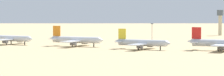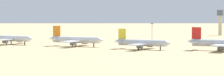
{
  "view_description": "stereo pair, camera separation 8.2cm",
  "coord_description": "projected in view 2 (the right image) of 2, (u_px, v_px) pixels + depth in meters",
  "views": [
    {
      "loc": [
        86.99,
        -268.82,
        19.92
      ],
      "look_at": [
        -17.24,
        -9.11,
        6.0
      ],
      "focal_mm": 78.89,
      "sensor_mm": 36.0,
      "label": 1
    },
    {
      "loc": [
        87.07,
        -268.79,
        19.92
      ],
      "look_at": [
        -17.24,
        -9.11,
        6.0
      ],
      "focal_mm": 78.89,
      "sensor_mm": 36.0,
      "label": 2
    }
  ],
  "objects": [
    {
      "name": "control_tower",
      "position": [
        220.0,
        20.0,
        449.95
      ],
      "size": [
        5.2,
        5.2,
        23.27
      ],
      "color": "#C6B793",
      "rests_on": "ground"
    },
    {
      "name": "ground",
      "position": [
        146.0,
        48.0,
        282.51
      ],
      "size": [
        4000.0,
        4000.0,
        0.0
      ],
      "primitive_type": "plane",
      "color": "tan"
    },
    {
      "name": "parked_jet_navy_1",
      "position": [
        10.0,
        38.0,
        317.01
      ],
      "size": [
        36.65,
        31.06,
        12.1
      ],
      "rotation": [
        0.0,
        0.0,
        -0.12
      ],
      "color": "silver",
      "rests_on": "ground"
    },
    {
      "name": "ridge_far_west",
      "position": [
        94.0,
        3.0,
        1490.86
      ],
      "size": [
        408.31,
        287.57,
        106.11
      ],
      "primitive_type": "pyramid",
      "rotation": [
        0.0,
        0.0,
        0.09
      ],
      "color": "#7D655E",
      "rests_on": "ground"
    },
    {
      "name": "ridge_west",
      "position": [
        161.0,
        1.0,
        1385.66
      ],
      "size": [
        336.4,
        277.43,
        111.8
      ],
      "primitive_type": "pyramid",
      "rotation": [
        0.0,
        0.0,
        -0.02
      ],
      "color": "slate",
      "rests_on": "ground"
    },
    {
      "name": "light_pole_mid",
      "position": [
        152.0,
        30.0,
        370.73
      ],
      "size": [
        1.8,
        0.5,
        12.52
      ],
      "color": "#59595E",
      "rests_on": "ground"
    },
    {
      "name": "parked_jet_orange_2",
      "position": [
        76.0,
        40.0,
        298.26
      ],
      "size": [
        37.55,
        31.53,
        12.41
      ],
      "rotation": [
        0.0,
        0.0,
        -0.04
      ],
      "color": "silver",
      "rests_on": "ground"
    },
    {
      "name": "parked_jet_red_4",
      "position": [
        221.0,
        43.0,
        262.29
      ],
      "size": [
        37.96,
        31.87,
        12.55
      ],
      "rotation": [
        0.0,
        0.0,
        -0.04
      ],
      "color": "silver",
      "rests_on": "ground"
    },
    {
      "name": "parked_jet_yellow_3",
      "position": [
        142.0,
        43.0,
        272.93
      ],
      "size": [
        34.55,
        29.28,
        11.41
      ],
      "rotation": [
        0.0,
        0.0,
        -0.12
      ],
      "color": "silver",
      "rests_on": "ground"
    }
  ]
}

